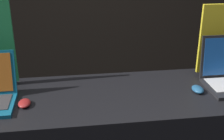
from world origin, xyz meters
TOP-DOWN VIEW (x-y plane):
  - mouse_front at (-0.46, 0.24)m, footprint 0.06×0.10m
  - mouse_back at (0.50, 0.27)m, footprint 0.06×0.10m
  - promo_stand_back at (0.73, 0.49)m, footprint 0.30×0.07m

SIDE VIEW (x-z plane):
  - mouse_front at x=-0.46m, z-range 0.95..0.98m
  - mouse_back at x=0.50m, z-range 0.95..0.98m
  - promo_stand_back at x=0.73m, z-range 0.94..1.40m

